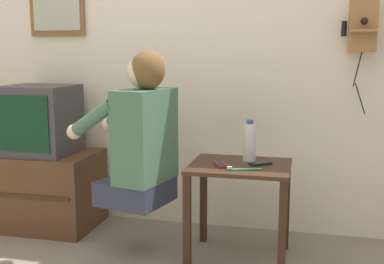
{
  "coord_description": "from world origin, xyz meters",
  "views": [
    {
      "loc": [
        0.75,
        -1.9,
        1.19
      ],
      "look_at": [
        0.13,
        0.68,
        0.74
      ],
      "focal_mm": 45.0,
      "sensor_mm": 36.0,
      "label": 1
    }
  ],
  "objects_px": {
    "person": "(141,135)",
    "wall_phone_antique": "(362,25)",
    "water_bottle": "(249,142)",
    "television": "(40,120)",
    "cell_phone_held": "(221,165)",
    "cell_phone_spare": "(260,163)",
    "toothbrush": "(242,169)"
  },
  "relations": [
    {
      "from": "person",
      "to": "wall_phone_antique",
      "type": "distance_m",
      "value": 1.47
    },
    {
      "from": "water_bottle",
      "to": "television",
      "type": "bearing_deg",
      "value": 175.82
    },
    {
      "from": "cell_phone_held",
      "to": "cell_phone_spare",
      "type": "distance_m",
      "value": 0.23
    },
    {
      "from": "television",
      "to": "wall_phone_antique",
      "type": "height_order",
      "value": "wall_phone_antique"
    },
    {
      "from": "television",
      "to": "cell_phone_held",
      "type": "relative_size",
      "value": 3.31
    },
    {
      "from": "person",
      "to": "toothbrush",
      "type": "height_order",
      "value": "person"
    },
    {
      "from": "cell_phone_held",
      "to": "toothbrush",
      "type": "distance_m",
      "value": 0.15
    },
    {
      "from": "wall_phone_antique",
      "to": "toothbrush",
      "type": "bearing_deg",
      "value": -137.2
    },
    {
      "from": "television",
      "to": "cell_phone_held",
      "type": "distance_m",
      "value": 1.31
    },
    {
      "from": "cell_phone_held",
      "to": "water_bottle",
      "type": "xyz_separation_m",
      "value": [
        0.14,
        0.17,
        0.11
      ]
    },
    {
      "from": "cell_phone_spare",
      "to": "toothbrush",
      "type": "relative_size",
      "value": 0.73
    },
    {
      "from": "water_bottle",
      "to": "toothbrush",
      "type": "height_order",
      "value": "water_bottle"
    },
    {
      "from": "person",
      "to": "cell_phone_spare",
      "type": "xyz_separation_m",
      "value": [
        0.68,
        0.1,
        -0.15
      ]
    },
    {
      "from": "water_bottle",
      "to": "person",
      "type": "bearing_deg",
      "value": -163.39
    },
    {
      "from": "person",
      "to": "toothbrush",
      "type": "xyz_separation_m",
      "value": [
        0.59,
        -0.06,
        -0.15
      ]
    },
    {
      "from": "cell_phone_spare",
      "to": "toothbrush",
      "type": "xyz_separation_m",
      "value": [
        -0.08,
        -0.16,
        0.0
      ]
    },
    {
      "from": "wall_phone_antique",
      "to": "toothbrush",
      "type": "height_order",
      "value": "wall_phone_antique"
    },
    {
      "from": "wall_phone_antique",
      "to": "toothbrush",
      "type": "distance_m",
      "value": 1.16
    },
    {
      "from": "cell_phone_spare",
      "to": "water_bottle",
      "type": "relative_size",
      "value": 0.55
    },
    {
      "from": "person",
      "to": "toothbrush",
      "type": "distance_m",
      "value": 0.61
    },
    {
      "from": "wall_phone_antique",
      "to": "water_bottle",
      "type": "height_order",
      "value": "wall_phone_antique"
    },
    {
      "from": "cell_phone_spare",
      "to": "toothbrush",
      "type": "distance_m",
      "value": 0.18
    },
    {
      "from": "person",
      "to": "water_bottle",
      "type": "bearing_deg",
      "value": -59.67
    },
    {
      "from": "person",
      "to": "wall_phone_antique",
      "type": "height_order",
      "value": "wall_phone_antique"
    },
    {
      "from": "person",
      "to": "cell_phone_held",
      "type": "distance_m",
      "value": 0.49
    },
    {
      "from": "cell_phone_spare",
      "to": "cell_phone_held",
      "type": "bearing_deg",
      "value": -110.04
    },
    {
      "from": "television",
      "to": "toothbrush",
      "type": "xyz_separation_m",
      "value": [
        1.4,
        -0.34,
        -0.17
      ]
    },
    {
      "from": "cell_phone_spare",
      "to": "television",
      "type": "bearing_deg",
      "value": -138.61
    },
    {
      "from": "cell_phone_held",
      "to": "cell_phone_spare",
      "type": "height_order",
      "value": "same"
    },
    {
      "from": "water_bottle",
      "to": "wall_phone_antique",
      "type": "bearing_deg",
      "value": 28.85
    },
    {
      "from": "cell_phone_spare",
      "to": "water_bottle",
      "type": "distance_m",
      "value": 0.15
    },
    {
      "from": "cell_phone_spare",
      "to": "water_bottle",
      "type": "xyz_separation_m",
      "value": [
        -0.07,
        0.08,
        0.11
      ]
    }
  ]
}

